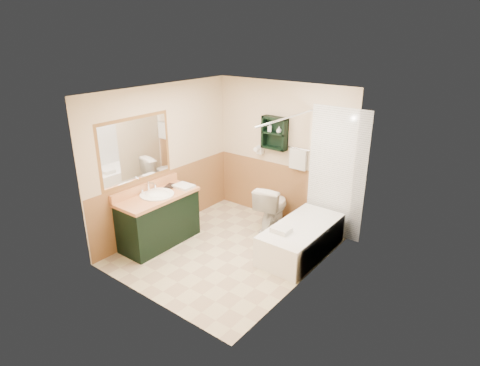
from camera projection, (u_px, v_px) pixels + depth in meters
name	position (u px, v px, depth m)	size (l,w,h in m)	color
floor	(227.00, 250.00, 6.14)	(3.00, 3.00, 0.00)	beige
back_wall	(282.00, 153.00, 6.83)	(2.60, 0.04, 2.40)	#F8E6C2
left_wall	(163.00, 160.00, 6.46)	(0.04, 3.00, 2.40)	#F8E6C2
right_wall	(308.00, 200.00, 4.95)	(0.04, 3.00, 2.40)	#F8E6C2
ceiling	(225.00, 90.00, 5.27)	(2.60, 3.00, 0.04)	white
wainscot_left	(167.00, 200.00, 6.69)	(2.98, 2.98, 1.00)	#A96B44
wainscot_back	(280.00, 191.00, 7.05)	(2.58, 2.58, 1.00)	#A96B44
mirror_frame	(136.00, 150.00, 5.92)	(1.30, 1.30, 1.00)	brown
mirror_glass	(136.00, 150.00, 5.91)	(1.20, 1.20, 0.90)	white
tile_right	(331.00, 192.00, 5.58)	(1.50, 1.50, 2.10)	white
tile_back	(336.00, 174.00, 6.26)	(0.95, 0.95, 2.10)	white
tile_accent	(335.00, 132.00, 5.28)	(1.50, 1.50, 0.10)	#144838
wall_shelf	(275.00, 133.00, 6.67)	(0.45, 0.15, 0.55)	black
hair_dryer	(260.00, 150.00, 6.99)	(0.10, 0.24, 0.18)	white
towel_bar	(299.00, 149.00, 6.52)	(0.40, 0.06, 0.40)	white
curtain_rod	(288.00, 118.00, 5.67)	(0.03, 0.03, 1.60)	silver
shower_curtain	(291.00, 171.00, 6.10)	(1.05, 1.05, 1.70)	beige
vanity	(159.00, 219.00, 6.23)	(0.59, 1.28, 0.82)	black
bathtub	(301.00, 239.00, 6.00)	(0.70, 1.50, 0.47)	white
toilet	(272.00, 206.00, 6.74)	(0.43, 0.77, 0.76)	white
counter_towel	(184.00, 186.00, 6.37)	(0.31, 0.24, 0.04)	white
vanity_book	(166.00, 180.00, 6.39)	(0.15, 0.02, 0.20)	black
tub_towel	(281.00, 230.00, 5.70)	(0.26, 0.22, 0.07)	white
soap_bottle_a	(270.00, 130.00, 6.71)	(0.06, 0.14, 0.06)	white
soap_bottle_b	(279.00, 131.00, 6.60)	(0.09, 0.11, 0.09)	white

